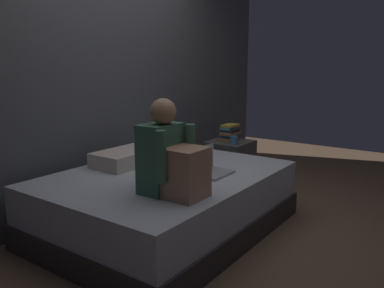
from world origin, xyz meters
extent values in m
plane|color=brown|center=(0.00, 0.00, 0.00)|extent=(8.00, 8.00, 0.00)
cube|color=#4C4F54|center=(0.00, 1.20, 1.35)|extent=(5.60, 0.10, 2.70)
cube|color=#332D2B|center=(-0.20, 0.30, 0.10)|extent=(2.00, 1.50, 0.20)
cube|color=#B2B7C1|center=(-0.20, 0.30, 0.35)|extent=(1.96, 1.46, 0.30)
cube|color=#474442|center=(1.10, 0.45, 0.27)|extent=(0.44, 0.44, 0.53)
sphere|color=gray|center=(1.10, 0.23, 0.38)|extent=(0.04, 0.04, 0.04)
cube|color=#38664C|center=(-0.60, 0.02, 0.74)|extent=(0.30, 0.20, 0.48)
sphere|color=#A87C5E|center=(-0.60, -0.01, 1.06)|extent=(0.18, 0.18, 0.18)
cube|color=#A87C5E|center=(-0.60, -0.20, 0.67)|extent=(0.26, 0.24, 0.34)
cylinder|color=#38664C|center=(-0.76, -0.12, 0.80)|extent=(0.07, 0.07, 0.34)
cylinder|color=#38664C|center=(-0.44, -0.12, 0.80)|extent=(0.07, 0.07, 0.34)
cube|color=#9EA0A5|center=(-0.03, -0.06, 0.51)|extent=(0.32, 0.22, 0.02)
cube|color=#9EA0A5|center=(-0.03, 0.06, 0.62)|extent=(0.32, 0.01, 0.20)
cube|color=#8CB2EA|center=(-0.03, 0.05, 0.62)|extent=(0.29, 0.00, 0.18)
cube|color=beige|center=(-0.21, 0.75, 0.56)|extent=(0.56, 0.36, 0.13)
cube|color=brown|center=(1.11, 0.48, 0.55)|extent=(0.20, 0.16, 0.03)
cube|color=#284C84|center=(1.13, 0.48, 0.59)|extent=(0.20, 0.15, 0.04)
cube|color=brown|center=(1.12, 0.46, 0.62)|extent=(0.22, 0.15, 0.03)
cube|color=black|center=(1.12, 0.46, 0.65)|extent=(0.18, 0.14, 0.03)
cube|color=teal|center=(1.14, 0.48, 0.68)|extent=(0.21, 0.13, 0.03)
cube|color=gold|center=(1.13, 0.47, 0.70)|extent=(0.20, 0.13, 0.02)
cylinder|color=teal|center=(0.97, 0.33, 0.58)|extent=(0.08, 0.08, 0.09)
ellipsoid|color=#3D4C8E|center=(0.40, 0.50, 0.55)|extent=(0.21, 0.18, 0.12)
ellipsoid|color=#4C6B56|center=(0.45, 0.62, 0.55)|extent=(0.18, 0.15, 0.10)
ellipsoid|color=#8E3D47|center=(0.32, 0.64, 0.55)|extent=(0.18, 0.16, 0.10)
camera|label=1|loc=(-2.64, -1.70, 1.38)|focal=37.19mm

